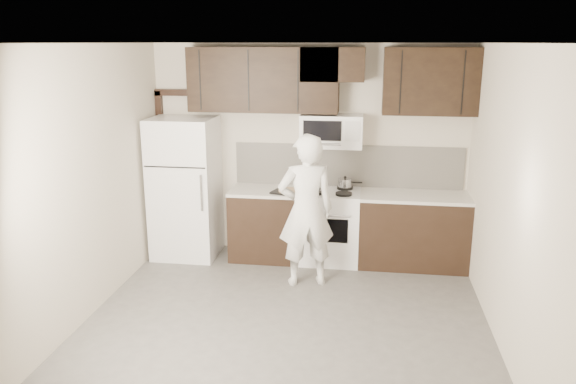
% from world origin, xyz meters
% --- Properties ---
extents(floor, '(4.50, 4.50, 0.00)m').
position_xyz_m(floor, '(0.00, 0.00, 0.00)').
color(floor, '#524F4D').
rests_on(floor, ground).
extents(back_wall, '(4.00, 0.00, 4.00)m').
position_xyz_m(back_wall, '(0.00, 2.25, 1.35)').
color(back_wall, beige).
rests_on(back_wall, ground).
extents(ceiling, '(4.50, 4.50, 0.00)m').
position_xyz_m(ceiling, '(0.00, 0.00, 2.70)').
color(ceiling, white).
rests_on(ceiling, back_wall).
extents(counter_run, '(2.95, 0.64, 0.91)m').
position_xyz_m(counter_run, '(0.60, 1.94, 0.46)').
color(counter_run, black).
rests_on(counter_run, floor).
extents(stove, '(0.76, 0.66, 0.94)m').
position_xyz_m(stove, '(0.30, 1.94, 0.46)').
color(stove, white).
rests_on(stove, floor).
extents(backsplash, '(2.90, 0.02, 0.54)m').
position_xyz_m(backsplash, '(0.50, 2.24, 1.18)').
color(backsplash, beige).
rests_on(backsplash, counter_run).
extents(upper_cabinets, '(3.48, 0.35, 0.78)m').
position_xyz_m(upper_cabinets, '(0.21, 2.08, 2.28)').
color(upper_cabinets, black).
rests_on(upper_cabinets, back_wall).
extents(microwave, '(0.76, 0.42, 0.40)m').
position_xyz_m(microwave, '(0.30, 2.06, 1.65)').
color(microwave, white).
rests_on(microwave, upper_cabinets).
extents(refrigerator, '(0.80, 0.76, 1.80)m').
position_xyz_m(refrigerator, '(-1.55, 1.89, 0.90)').
color(refrigerator, white).
rests_on(refrigerator, floor).
extents(door_trim, '(0.50, 0.08, 2.12)m').
position_xyz_m(door_trim, '(-1.92, 2.21, 1.25)').
color(door_trim, black).
rests_on(door_trim, floor).
extents(saucepan, '(0.30, 0.18, 0.17)m').
position_xyz_m(saucepan, '(0.48, 2.09, 0.98)').
color(saucepan, silver).
rests_on(saucepan, stove).
extents(baking_tray, '(0.48, 0.41, 0.02)m').
position_xyz_m(baking_tray, '(-0.18, 1.80, 0.92)').
color(baking_tray, black).
rests_on(baking_tray, counter_run).
extents(pizza, '(0.34, 0.34, 0.02)m').
position_xyz_m(pizza, '(-0.18, 1.80, 0.94)').
color(pizza, beige).
rests_on(pizza, baking_tray).
extents(person, '(0.73, 0.59, 1.75)m').
position_xyz_m(person, '(0.09, 1.19, 0.88)').
color(person, white).
rests_on(person, floor).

